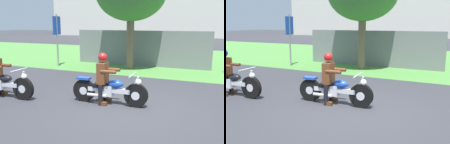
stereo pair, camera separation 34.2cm
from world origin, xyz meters
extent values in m
plane|color=#38383D|center=(0.00, 0.00, 0.00)|extent=(120.00, 120.00, 0.00)
cube|color=#549342|center=(0.00, 9.91, 0.00)|extent=(60.00, 12.00, 0.01)
cylinder|color=black|center=(0.25, 0.31, 0.32)|extent=(0.64, 0.16, 0.63)
cylinder|color=silver|center=(0.25, 0.31, 0.32)|extent=(0.23, 0.15, 0.22)
cylinder|color=black|center=(-1.24, 0.22, 0.32)|extent=(0.64, 0.16, 0.63)
cylinder|color=silver|center=(-1.24, 0.22, 0.32)|extent=(0.23, 0.15, 0.22)
cube|color=silver|center=(-0.49, 0.27, 0.40)|extent=(1.20, 0.21, 0.12)
cube|color=silver|center=(-0.54, 0.27, 0.38)|extent=(0.33, 0.26, 0.28)
ellipsoid|color=#1E47B2|center=(-0.31, 0.28, 0.58)|extent=(0.45, 0.27, 0.22)
cube|color=black|center=(-0.71, 0.26, 0.50)|extent=(0.45, 0.27, 0.10)
cube|color=#1E47B2|center=(-1.24, 0.22, 0.66)|extent=(0.37, 0.22, 0.06)
cylinder|color=silver|center=(0.20, 0.31, 0.57)|extent=(0.25, 0.07, 0.53)
cylinder|color=silver|center=(0.15, 0.31, 0.86)|extent=(0.08, 0.66, 0.04)
sphere|color=white|center=(0.31, 0.32, 0.68)|extent=(0.16, 0.16, 0.16)
cylinder|color=silver|center=(-0.78, 0.11, 0.26)|extent=(0.55, 0.11, 0.08)
cylinder|color=black|center=(-0.68, 0.44, 0.28)|extent=(0.12, 0.12, 0.57)
cube|color=#593319|center=(-0.62, 0.44, 0.05)|extent=(0.25, 0.11, 0.10)
cylinder|color=black|center=(-0.66, 0.08, 0.28)|extent=(0.12, 0.12, 0.57)
cube|color=#593319|center=(-0.60, 0.08, 0.05)|extent=(0.25, 0.11, 0.10)
cube|color=brown|center=(-0.67, 0.26, 0.85)|extent=(0.24, 0.39, 0.56)
cylinder|color=brown|center=(-0.46, 0.44, 0.93)|extent=(0.42, 0.12, 0.09)
cylinder|color=brown|center=(-0.44, 0.10, 0.93)|extent=(0.42, 0.12, 0.09)
sphere|color=tan|center=(-0.67, 0.26, 1.25)|extent=(0.20, 0.20, 0.20)
sphere|color=#B21919|center=(-0.67, 0.26, 1.28)|extent=(0.24, 0.24, 0.24)
cylinder|color=black|center=(-2.90, -0.35, 0.33)|extent=(0.66, 0.16, 0.65)
cylinder|color=silver|center=(-2.90, -0.35, 0.33)|extent=(0.24, 0.15, 0.23)
cube|color=silver|center=(-3.69, -0.40, 0.41)|extent=(1.27, 0.22, 0.12)
cube|color=silver|center=(-3.74, -0.40, 0.39)|extent=(0.33, 0.26, 0.28)
ellipsoid|color=black|center=(-3.51, -0.39, 0.59)|extent=(0.45, 0.27, 0.22)
cylinder|color=silver|center=(-2.95, -0.36, 0.58)|extent=(0.25, 0.07, 0.53)
cylinder|color=silver|center=(-3.00, -0.36, 0.87)|extent=(0.08, 0.66, 0.04)
sphere|color=white|center=(-2.84, -0.35, 0.69)|extent=(0.16, 0.16, 0.16)
cylinder|color=black|center=(-3.88, -0.23, 0.29)|extent=(0.12, 0.12, 0.58)
cube|color=#593319|center=(-3.82, -0.23, 0.05)|extent=(0.25, 0.11, 0.10)
cylinder|color=brown|center=(-3.66, -0.23, 0.94)|extent=(0.42, 0.12, 0.09)
cylinder|color=brown|center=(-1.75, 5.54, 1.20)|extent=(0.35, 0.35, 2.41)
cylinder|color=gray|center=(-5.35, 4.75, 1.30)|extent=(0.08, 0.08, 2.60)
cube|color=#1E47B2|center=(-5.35, 4.75, 2.05)|extent=(0.04, 0.60, 0.90)
cube|color=slate|center=(-1.59, 6.52, 0.90)|extent=(7.00, 0.06, 1.80)
camera|label=1|loc=(2.14, -5.60, 2.15)|focal=39.62mm
camera|label=2|loc=(2.45, -5.45, 2.15)|focal=39.62mm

